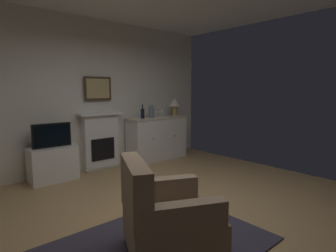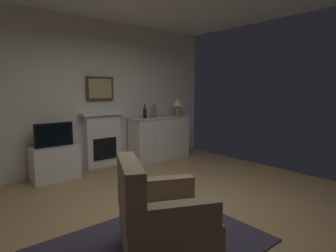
% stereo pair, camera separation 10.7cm
% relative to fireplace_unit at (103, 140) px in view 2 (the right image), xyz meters
% --- Properties ---
extents(ground_plane, '(5.63, 5.27, 0.10)m').
position_rel_fireplace_unit_xyz_m(ground_plane, '(-0.19, -2.48, -0.60)').
color(ground_plane, tan).
rests_on(ground_plane, ground).
extents(wall_rear, '(5.63, 0.06, 2.86)m').
position_rel_fireplace_unit_xyz_m(wall_rear, '(-0.19, 0.13, 0.88)').
color(wall_rear, silver).
rests_on(wall_rear, ground_plane).
extents(area_rug, '(2.14, 1.50, 0.02)m').
position_rel_fireplace_unit_xyz_m(area_rug, '(-0.89, -2.87, -0.54)').
color(area_rug, '#383342').
rests_on(area_rug, ground_plane).
extents(fireplace_unit, '(0.87, 0.30, 1.10)m').
position_rel_fireplace_unit_xyz_m(fireplace_unit, '(0.00, 0.00, 0.00)').
color(fireplace_unit, white).
rests_on(fireplace_unit, ground_plane).
extents(framed_picture, '(0.55, 0.04, 0.45)m').
position_rel_fireplace_unit_xyz_m(framed_picture, '(0.00, 0.05, 1.01)').
color(framed_picture, '#473323').
extents(sideboard_cabinet, '(1.40, 0.49, 0.94)m').
position_rel_fireplace_unit_xyz_m(sideboard_cabinet, '(1.28, -0.18, -0.08)').
color(sideboard_cabinet, white).
rests_on(sideboard_cabinet, ground_plane).
extents(table_lamp, '(0.26, 0.26, 0.40)m').
position_rel_fireplace_unit_xyz_m(table_lamp, '(1.80, -0.18, 0.67)').
color(table_lamp, '#B79338').
rests_on(table_lamp, sideboard_cabinet).
extents(wine_bottle, '(0.08, 0.08, 0.29)m').
position_rel_fireplace_unit_xyz_m(wine_bottle, '(0.87, -0.20, 0.50)').
color(wine_bottle, black).
rests_on(wine_bottle, sideboard_cabinet).
extents(wine_glass_left, '(0.07, 0.07, 0.16)m').
position_rel_fireplace_unit_xyz_m(wine_glass_left, '(1.21, -0.16, 0.51)').
color(wine_glass_left, silver).
rests_on(wine_glass_left, sideboard_cabinet).
extents(wine_glass_center, '(0.07, 0.07, 0.16)m').
position_rel_fireplace_unit_xyz_m(wine_glass_center, '(1.32, -0.15, 0.51)').
color(wine_glass_center, silver).
rests_on(wine_glass_center, sideboard_cabinet).
extents(wine_glass_right, '(0.07, 0.07, 0.16)m').
position_rel_fireplace_unit_xyz_m(wine_glass_right, '(1.43, -0.17, 0.51)').
color(wine_glass_right, silver).
rests_on(wine_glass_right, sideboard_cabinet).
extents(vase_decorative, '(0.11, 0.11, 0.28)m').
position_rel_fireplace_unit_xyz_m(vase_decorative, '(1.08, -0.23, 0.53)').
color(vase_decorative, slate).
rests_on(vase_decorative, sideboard_cabinet).
extents(tv_cabinet, '(0.75, 0.42, 0.58)m').
position_rel_fireplace_unit_xyz_m(tv_cabinet, '(-0.97, -0.16, -0.26)').
color(tv_cabinet, white).
rests_on(tv_cabinet, ground_plane).
extents(tv_set, '(0.62, 0.07, 0.40)m').
position_rel_fireplace_unit_xyz_m(tv_set, '(-0.97, -0.19, 0.23)').
color(tv_set, black).
rests_on(tv_set, tv_cabinet).
extents(armchair, '(1.05, 1.03, 0.92)m').
position_rel_fireplace_unit_xyz_m(armchair, '(-0.95, -3.04, -0.17)').
color(armchair, '#8C7259').
rests_on(armchair, ground_plane).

